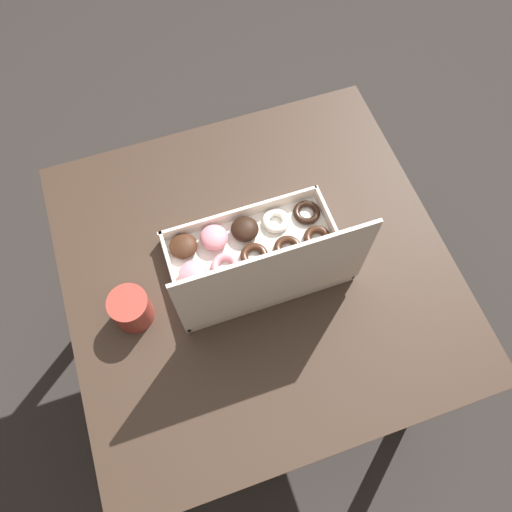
% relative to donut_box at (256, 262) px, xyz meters
% --- Properties ---
extents(ground_plane, '(8.00, 8.00, 0.00)m').
position_rel_donut_box_xyz_m(ground_plane, '(-0.01, -0.01, -0.79)').
color(ground_plane, '#2D2826').
extents(dining_table, '(0.93, 0.92, 0.74)m').
position_rel_donut_box_xyz_m(dining_table, '(-0.01, -0.01, -0.16)').
color(dining_table, '#38281E').
rests_on(dining_table, ground_plane).
extents(donut_box, '(0.42, 0.26, 0.30)m').
position_rel_donut_box_xyz_m(donut_box, '(0.00, 0.00, 0.00)').
color(donut_box, silver).
rests_on(donut_box, dining_table).
extents(coffee_mug, '(0.09, 0.09, 0.09)m').
position_rel_donut_box_xyz_m(coffee_mug, '(0.30, 0.01, -0.01)').
color(coffee_mug, '#A3382D').
rests_on(coffee_mug, dining_table).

